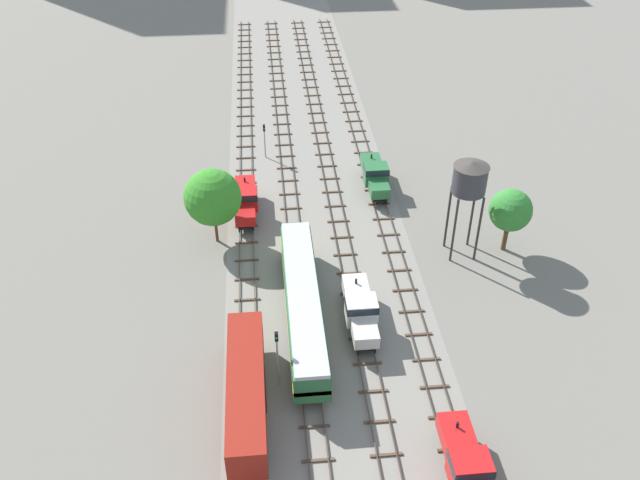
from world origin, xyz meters
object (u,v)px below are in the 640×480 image
freight_boxcar_far_left_near (246,389)px  shunter_loco_centre_farther (375,174)px  shunter_loco_far_left_far (245,199)px  shunter_loco_centre_left_mid (360,309)px  signal_post_nearest (264,136)px  diesel_railcar_left_midfar (303,302)px  water_tower (470,179)px  shunter_loco_centre_nearest (467,466)px  signal_post_near (277,352)px

freight_boxcar_far_left_near → shunter_loco_centre_farther: size_ratio=1.65×
shunter_loco_far_left_far → shunter_loco_centre_left_mid: bearing=-62.0°
shunter_loco_centre_farther → signal_post_nearest: signal_post_nearest is taller
shunter_loco_far_left_far → signal_post_nearest: bearing=78.9°
diesel_railcar_left_midfar → water_tower: 19.83m
shunter_loco_centre_nearest → shunter_loco_centre_farther: size_ratio=1.00×
diesel_railcar_left_midfar → signal_post_near: size_ratio=3.44×
freight_boxcar_far_left_near → diesel_railcar_left_midfar: size_ratio=0.68×
shunter_loco_far_left_far → signal_post_nearest: signal_post_nearest is taller
freight_boxcar_far_left_near → signal_post_nearest: size_ratio=3.02×
shunter_loco_far_left_far → diesel_railcar_left_midfar: bearing=-74.6°
signal_post_near → shunter_loco_centre_nearest: bearing=-39.6°
freight_boxcar_far_left_near → diesel_railcar_left_midfar: (4.96, 9.27, 0.15)m
shunter_loco_centre_nearest → shunter_loco_far_left_far: (-14.90, 35.14, 0.00)m
shunter_loco_centre_nearest → shunter_loco_far_left_far: same height
shunter_loco_centre_left_mid → shunter_loco_far_left_far: 21.18m
diesel_railcar_left_midfar → shunter_loco_centre_farther: size_ratio=2.42×
shunter_loco_centre_nearest → freight_boxcar_far_left_near: bearing=152.2°
shunter_loco_far_left_far → signal_post_near: 25.05m
shunter_loco_centre_farther → signal_post_near: (-12.42, -28.78, 1.74)m
diesel_railcar_left_midfar → signal_post_nearest: size_ratio=4.42×
shunter_loco_centre_left_mid → signal_post_near: 9.82m
diesel_railcar_left_midfar → shunter_loco_far_left_far: diesel_railcar_left_midfar is taller
shunter_loco_centre_left_mid → shunter_loco_centre_farther: 23.16m
water_tower → shunter_loco_centre_farther: bearing=117.2°
shunter_loco_far_left_far → signal_post_near: (2.48, -24.86, 1.74)m
shunter_loco_centre_nearest → water_tower: 27.83m
shunter_loco_centre_left_mid → shunter_loco_centre_farther: bearing=77.6°
shunter_loco_centre_nearest → shunter_loco_centre_farther: 39.06m
shunter_loco_centre_farther → signal_post_near: 31.39m
shunter_loco_centre_left_mid → shunter_loco_far_left_far: bearing=118.0°
freight_boxcar_far_left_near → water_tower: water_tower is taller
shunter_loco_centre_left_mid → signal_post_near: signal_post_near is taller
diesel_railcar_left_midfar → signal_post_nearest: signal_post_nearest is taller
freight_boxcar_far_left_near → water_tower: 28.94m
shunter_loco_centre_farther → signal_post_nearest: size_ratio=1.82×
shunter_loco_centre_left_mid → diesel_railcar_left_midfar: bearing=172.0°
diesel_railcar_left_midfar → signal_post_near: bearing=-109.9°
shunter_loco_far_left_far → signal_post_near: signal_post_near is taller
shunter_loco_far_left_far → water_tower: size_ratio=0.80×
freight_boxcar_far_left_near → shunter_loco_centre_left_mid: freight_boxcar_far_left_near is taller
freight_boxcar_far_left_near → water_tower: size_ratio=1.33×
shunter_loco_far_left_far → shunter_loco_centre_nearest: bearing=-67.0°
water_tower → signal_post_nearest: size_ratio=2.27×
diesel_railcar_left_midfar → water_tower: (16.55, 9.06, 6.09)m
shunter_loco_centre_left_mid → signal_post_near: size_ratio=1.42×
shunter_loco_centre_nearest → signal_post_nearest: 49.42m
signal_post_near → diesel_railcar_left_midfar: bearing=70.1°
shunter_loco_centre_nearest → signal_post_nearest: signal_post_nearest is taller
freight_boxcar_far_left_near → shunter_loco_far_left_far: (-0.01, 27.28, -0.44)m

